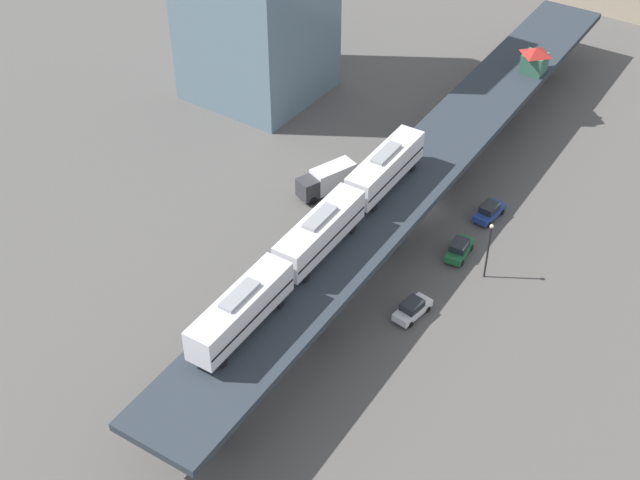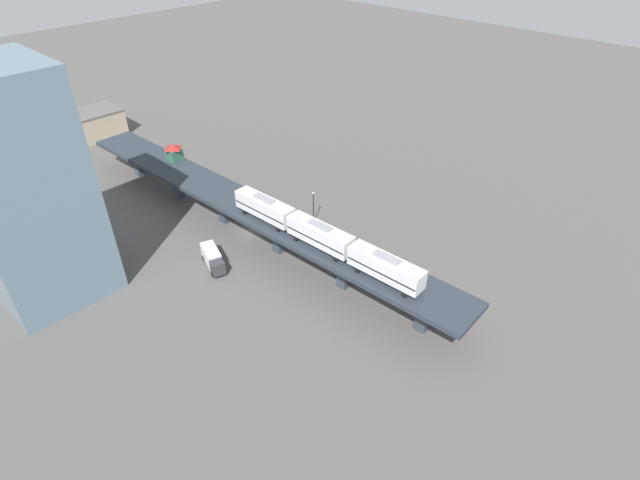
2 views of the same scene
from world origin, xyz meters
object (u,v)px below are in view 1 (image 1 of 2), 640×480
(signal_hut, at_px, (535,59))
(street_lamp, at_px, (489,246))
(street_car_green, at_px, (459,249))
(subway_train, at_px, (320,232))
(delivery_truck, at_px, (327,179))
(street_car_blue, at_px, (489,211))
(street_car_white, at_px, (412,309))

(signal_hut, distance_m, street_lamp, 33.31)
(street_car_green, relative_size, street_lamp, 0.66)
(subway_train, xyz_separation_m, delivery_truck, (-9.95, 16.01, -7.44))
(street_car_blue, bearing_deg, street_car_white, -87.87)
(street_car_white, bearing_deg, subway_train, -157.40)
(subway_train, xyz_separation_m, street_lamp, (11.94, 12.87, -5.10))
(signal_hut, bearing_deg, street_car_green, -78.99)
(street_car_green, bearing_deg, signal_hut, 101.01)
(subway_train, bearing_deg, street_lamp, 47.15)
(subway_train, bearing_deg, street_car_green, 60.45)
(signal_hut, xyz_separation_m, street_car_green, (5.85, -30.04, -7.53))
(signal_hut, bearing_deg, street_lamp, -73.09)
(street_car_blue, relative_size, delivery_truck, 0.60)
(street_car_white, distance_m, street_lamp, 10.37)
(subway_train, height_order, delivery_truck, subway_train)
(street_car_green, distance_m, street_lamp, 5.16)
(signal_hut, height_order, street_lamp, signal_hut)
(delivery_truck, distance_m, street_lamp, 22.24)
(street_car_white, bearing_deg, signal_hut, 98.72)
(signal_hut, relative_size, delivery_truck, 0.45)
(delivery_truck, bearing_deg, street_lamp, -8.18)
(signal_hut, xyz_separation_m, street_car_blue, (5.57, -22.27, -7.53))
(street_car_blue, bearing_deg, street_car_green, -87.99)
(subway_train, height_order, street_lamp, subway_train)
(street_car_green, height_order, street_car_blue, same)
(street_car_blue, xyz_separation_m, delivery_truck, (-17.86, -6.18, 0.82))
(street_car_blue, distance_m, street_lamp, 10.65)
(street_car_green, xyz_separation_m, street_lamp, (3.76, -1.56, 3.17))
(subway_train, height_order, street_car_white, subway_train)
(subway_train, relative_size, street_car_blue, 8.21)
(street_car_white, relative_size, street_car_blue, 1.01)
(subway_train, distance_m, signal_hut, 44.53)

